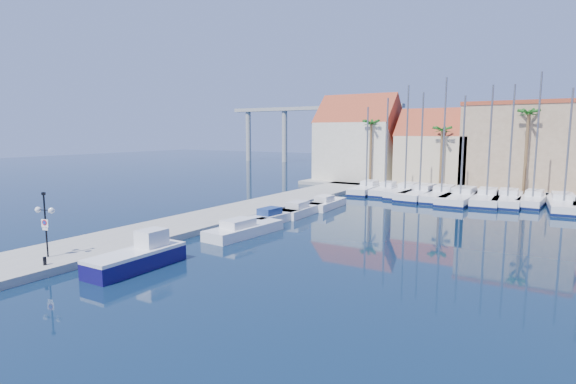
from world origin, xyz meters
name	(u,v)px	position (x,y,z in m)	size (l,w,h in m)	color
ground	(205,267)	(0.00, 0.00, 0.00)	(260.00, 260.00, 0.00)	black
quay_west	(230,214)	(-9.00, 13.50, 0.25)	(6.00, 77.00, 0.50)	gray
shore_north	(494,189)	(10.00, 48.00, 0.25)	(54.00, 16.00, 0.50)	gray
lamp_post	(45,215)	(-8.39, -4.82, 3.14)	(1.33, 0.62, 4.02)	black
bollard	(45,261)	(-6.91, -5.85, 0.74)	(0.19, 0.19, 0.48)	black
fishing_boat	(139,257)	(-3.11, -2.33, 0.72)	(2.14, 6.21, 2.17)	#130D4F
motorboat_west_0	(243,229)	(-3.02, 7.80, 0.51)	(2.87, 7.33, 1.40)	white
motorboat_west_1	(273,217)	(-3.90, 13.32, 0.51)	(2.29, 6.04, 1.40)	white
motorboat_west_2	(300,210)	(-3.67, 17.77, 0.51)	(2.23, 6.43, 1.40)	white
motorboat_west_3	(326,203)	(-3.30, 22.70, 0.51)	(2.33, 6.40, 1.40)	white
sailboat_0	(368,189)	(-4.02, 36.17, 0.58)	(3.10, 9.62, 11.27)	white
sailboat_1	(386,190)	(-1.40, 36.18, 0.61)	(2.67, 8.50, 12.34)	white
sailboat_2	(406,191)	(1.20, 36.25, 0.60)	(2.69, 10.12, 13.76)	white
sailboat_3	(421,193)	(3.31, 35.54, 0.57)	(3.71, 11.27, 12.76)	white
sailboat_4	(442,194)	(5.79, 35.69, 0.59)	(3.28, 11.25, 14.34)	white
sailboat_5	(462,197)	(8.13, 35.06, 0.56)	(3.60, 12.05, 12.15)	white
sailboat_6	(487,198)	(10.80, 35.48, 0.58)	(3.47, 10.80, 13.21)	white
sailboat_7	(508,199)	(12.93, 35.93, 0.59)	(3.19, 10.50, 13.22)	white
sailboat_8	(533,199)	(15.40, 36.68, 0.64)	(3.01, 9.10, 14.47)	white
sailboat_9	(563,204)	(18.26, 35.32, 0.57)	(3.84, 11.21, 12.52)	white
building_0	(359,142)	(-10.00, 47.00, 6.52)	(12.30, 9.00, 13.50)	beige
building_1	(435,151)	(2.00, 47.00, 5.30)	(10.30, 8.00, 11.00)	beige
building_2	(522,146)	(13.00, 48.00, 6.26)	(14.20, 10.20, 11.50)	#997D5E
palm_0	(371,125)	(-6.00, 42.00, 9.08)	(2.60, 2.60, 10.15)	brown
palm_1	(442,131)	(4.00, 42.00, 8.14)	(2.60, 2.60, 9.15)	brown
palm_2	(529,116)	(14.00, 42.00, 10.02)	(2.60, 2.60, 11.15)	brown
viaduct	(307,123)	(-39.07, 82.00, 10.25)	(48.00, 2.20, 14.45)	#9E9E99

